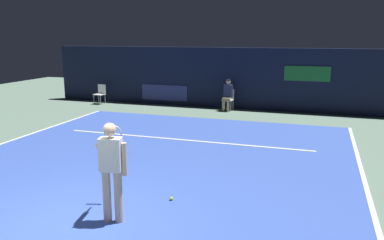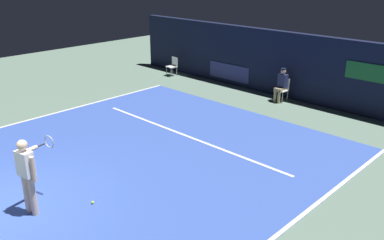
% 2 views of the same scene
% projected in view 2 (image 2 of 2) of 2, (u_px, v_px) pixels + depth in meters
% --- Properties ---
extents(ground_plane, '(31.68, 31.68, 0.00)m').
position_uv_depth(ground_plane, '(143.00, 153.00, 11.82)').
color(ground_plane, slate).
extents(court_surface, '(9.88, 10.04, 0.01)m').
position_uv_depth(court_surface, '(143.00, 153.00, 11.81)').
color(court_surface, '#3856B2').
rests_on(court_surface, ground).
extents(line_sideline_left, '(0.10, 10.04, 0.01)m').
position_uv_depth(line_sideline_left, '(293.00, 223.00, 8.63)').
color(line_sideline_left, white).
rests_on(line_sideline_left, court_surface).
extents(line_sideline_right, '(0.10, 10.04, 0.01)m').
position_uv_depth(line_sideline_right, '(56.00, 113.00, 14.99)').
color(line_sideline_right, white).
rests_on(line_sideline_right, court_surface).
extents(line_service, '(7.71, 0.10, 0.01)m').
position_uv_depth(line_service, '(186.00, 136.00, 12.99)').
color(line_service, white).
rests_on(line_service, court_surface).
extents(back_wall, '(16.52, 0.33, 2.60)m').
position_uv_depth(back_wall, '(288.00, 65.00, 16.43)').
color(back_wall, '#141933').
rests_on(back_wall, ground).
extents(tennis_player, '(0.76, 0.93, 1.73)m').
position_uv_depth(tennis_player, '(28.00, 172.00, 8.65)').
color(tennis_player, beige).
rests_on(tennis_player, ground).
extents(line_judge_on_chair, '(0.46, 0.55, 1.32)m').
position_uv_depth(line_judge_on_chair, '(282.00, 85.00, 16.04)').
color(line_judge_on_chair, white).
rests_on(line_judge_on_chair, ground).
extents(courtside_chair_near, '(0.49, 0.46, 0.88)m').
position_uv_depth(courtside_chair_near, '(173.00, 65.00, 19.90)').
color(courtside_chair_near, white).
rests_on(courtside_chair_near, ground).
extents(tennis_ball, '(0.07, 0.07, 0.07)m').
position_uv_depth(tennis_ball, '(93.00, 202.00, 9.30)').
color(tennis_ball, '#CCE033').
rests_on(tennis_ball, court_surface).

